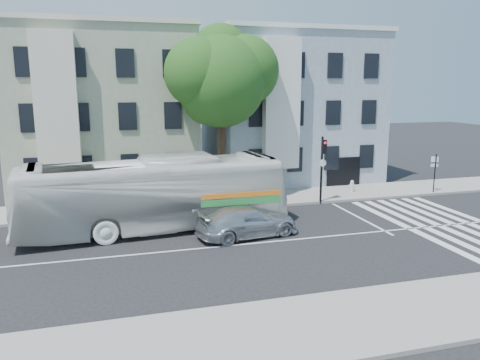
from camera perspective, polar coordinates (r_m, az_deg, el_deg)
name	(u,v)px	position (r m, az deg, el deg)	size (l,w,h in m)	color
ground	(264,242)	(22.30, 2.92, -7.62)	(120.00, 120.00, 0.00)	black
sidewalk_far	(224,201)	(29.65, -2.02, -2.60)	(80.00, 4.00, 0.15)	gray
sidewalk_near	(346,322)	(15.53, 12.80, -16.55)	(80.00, 4.00, 0.15)	gray
building_left	(104,111)	(34.99, -16.23, 8.12)	(12.00, 10.00, 11.00)	gray
building_right	(288,108)	(37.61, 5.86, 8.71)	(12.00, 10.00, 11.00)	#86919F
street_tree	(221,76)	(29.49, -2.36, 12.54)	(7.30, 5.90, 11.10)	#2D2116
bus	(155,194)	(24.05, -10.37, -1.69)	(13.54, 3.17, 3.77)	silver
sedan	(247,222)	(22.94, 0.91, -5.10)	(5.12, 2.08, 1.49)	silver
hedge	(174,203)	(27.81, -8.07, -2.76)	(8.50, 0.84, 0.70)	#315C1E
traffic_signal	(323,161)	(29.14, 10.03, 2.30)	(0.44, 0.53, 4.22)	black
fire_hydrant	(352,186)	(32.74, 13.49, -0.69)	(0.46, 0.26, 0.80)	silver
far_sign_pole	(435,168)	(34.17, 22.65, 1.35)	(0.45, 0.25, 2.61)	black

